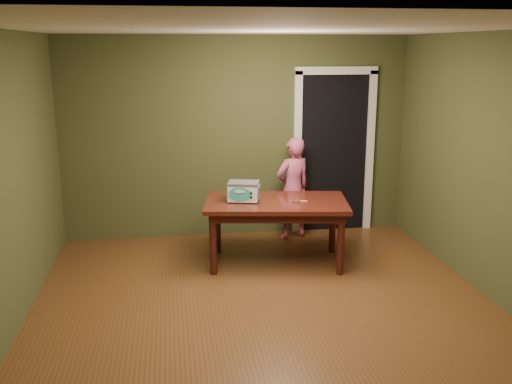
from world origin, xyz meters
TOP-DOWN VIEW (x-y plane):
  - floor at (0.00, 0.00)m, footprint 5.00×5.00m
  - room_shell at (0.00, 0.00)m, footprint 4.52×5.02m
  - doorway at (1.30, 2.78)m, footprint 1.10×0.66m
  - dining_table at (0.31, 1.35)m, footprint 1.72×1.13m
  - toy_oven at (-0.06, 1.38)m, footprint 0.41×0.32m
  - baking_pan at (0.52, 1.24)m, footprint 0.10×0.10m
  - spatula at (0.56, 1.28)m, footprint 0.18×0.06m
  - child at (0.69, 2.20)m, footprint 0.57×0.47m

SIDE VIEW (x-z plane):
  - floor at x=0.00m, z-range 0.00..0.00m
  - dining_table at x=0.31m, z-range 0.28..1.03m
  - child at x=0.69m, z-range 0.00..1.34m
  - spatula at x=0.56m, z-range 0.75..0.76m
  - baking_pan at x=0.52m, z-range 0.75..0.77m
  - toy_oven at x=-0.06m, z-range 0.76..0.98m
  - doorway at x=1.30m, z-range -0.07..2.18m
  - room_shell at x=0.00m, z-range 0.40..3.01m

